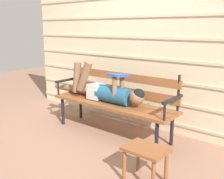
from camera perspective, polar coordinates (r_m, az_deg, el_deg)
The scene contains 5 objects.
ground_plane at distance 3.67m, azimuth -0.99°, elevation -9.82°, with size 12.00×12.00×0.00m, color #936B56.
house_siding at distance 3.92m, azimuth 5.46°, elevation 11.07°, with size 4.34×0.08×2.59m.
park_bench at distance 3.63m, azimuth 0.70°, elevation -1.87°, with size 1.83×0.49×0.88m.
reclining_person at distance 3.63m, azimuth -1.56°, elevation -0.19°, with size 1.71×0.27×0.55m.
footstool at distance 2.57m, azimuth 7.18°, elevation -13.67°, with size 0.39×0.29×0.35m.
Camera 1 is at (2.19, -2.57, 1.44)m, focal length 42.79 mm.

